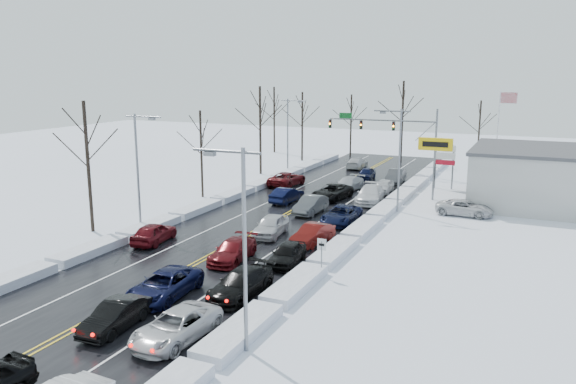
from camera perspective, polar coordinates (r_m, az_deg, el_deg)
The scene contains 44 objects.
ground at distance 44.31m, azimuth -2.82°, elevation -3.72°, with size 160.00×160.00×0.00m, color silver.
road_surface at distance 46.03m, azimuth -1.68°, elevation -3.11°, with size 14.00×84.00×0.01m, color black.
snow_bank_left at distance 49.74m, azimuth -9.59°, elevation -2.13°, with size 1.67×72.00×0.58m, color silver.
snow_bank_right at distance 43.36m, azimuth 7.41°, elevation -4.16°, with size 1.67×72.00×0.58m, color silver.
traffic_signal_mast at distance 68.17m, azimuth 10.62°, elevation 6.29°, with size 13.28×0.39×8.00m.
tires_plus_sign at distance 55.13m, azimuth 14.73°, elevation 4.29°, with size 3.20×0.34×6.00m.
used_vehicles_sign at distance 61.23m, azimuth 15.61°, elevation 3.39°, with size 2.20×0.22×4.65m.
speed_limit_sign at distance 33.63m, azimuth 3.44°, elevation -5.95°, with size 0.55×0.09×2.35m.
flagpole at distance 68.35m, azimuth 20.68°, elevation 6.12°, with size 1.87×1.20×10.00m.
streetlight_se at distance 23.83m, azimuth -4.88°, elevation -4.28°, with size 3.20×0.25×9.00m.
streetlight_ne at distance 49.69m, azimuth 11.06°, elevation 4.04°, with size 3.20×0.25×9.00m.
streetlight_sw at distance 44.39m, azimuth -14.88°, elevation 2.93°, with size 3.20×0.25×9.00m.
streetlight_nw at distance 68.23m, azimuth 0.12°, elevation 6.35°, with size 3.20×0.25×9.00m.
tree_left_b at distance 44.80m, azimuth -19.80°, elevation 4.87°, with size 4.00×4.00×10.00m.
tree_left_c at distance 55.21m, azimuth -8.85°, elevation 5.54°, with size 3.40×3.40×8.50m.
tree_left_d at distance 67.52m, azimuth -2.85°, elevation 8.00°, with size 4.20×4.20×10.50m.
tree_left_e at distance 78.25m, azimuth 1.46°, elevation 8.04°, with size 3.80×3.80×9.50m.
tree_far_a at distance 86.65m, azimuth -1.42°, elevation 8.65°, with size 4.00×4.00×10.00m.
tree_far_b at distance 83.16m, azimuth 6.44°, elevation 7.96°, with size 3.60×3.60×9.00m.
tree_far_c at distance 79.03m, azimuth 11.59°, elevation 8.60°, with size 4.40×4.40×11.00m.
tree_far_d at distance 79.03m, azimuth 18.91°, elevation 6.94°, with size 3.40×3.40×8.50m.
queued_car_1 at distance 28.76m, azimuth -17.04°, elevation -13.17°, with size 1.44×4.12×1.36m, color black.
queued_car_2 at distance 31.81m, azimuth -12.40°, elevation -10.42°, with size 2.39×5.18×1.44m, color black.
queued_car_3 at distance 37.04m, azimuth -5.62°, elevation -6.94°, with size 1.92×4.71×1.37m, color #550B0F.
queued_car_4 at distance 42.42m, azimuth -1.76°, elevation -4.43°, with size 1.83×4.54×1.55m, color silver.
queued_car_5 at distance 49.04m, azimuth 2.31°, elevation -2.18°, with size 1.61×4.62×1.52m, color #474A4C.
queued_car_6 at distance 54.59m, azimuth 4.49°, elevation -0.74°, with size 2.44×5.29×1.47m, color black.
queued_car_7 at distance 58.93m, azimuth 6.14°, elevation 0.17°, with size 1.96×4.81×1.40m, color #A9ACB1.
queued_car_8 at distance 65.30m, azimuth 7.96°, elevation 1.28°, with size 1.59×3.95×1.35m, color black.
queued_car_10 at distance 27.05m, azimuth -11.25°, elevation -14.52°, with size 2.26×4.89×1.36m, color silver.
queued_car_11 at distance 31.39m, azimuth -4.80°, elevation -10.48°, with size 2.01×4.94×1.43m, color black.
queued_car_12 at distance 36.17m, azimuth -0.11°, elevation -7.35°, with size 1.65×4.10×1.40m, color black.
queued_car_13 at distance 40.36m, azimuth 2.51°, elevation -5.30°, with size 1.50×4.30×1.42m, color #540E0B.
queued_car_14 at distance 46.01m, azimuth 5.41°, elevation -3.17°, with size 2.34×5.08×1.41m, color black.
queued_car_15 at distance 53.64m, azimuth 8.31°, elevation -1.06°, with size 2.23×5.48×1.59m, color silver.
queued_car_16 at distance 58.40m, azimuth 9.68°, elevation -0.04°, with size 1.56×3.88×1.32m, color silver.
queued_car_17 at distance 63.69m, azimuth 10.87°, elevation 0.91°, with size 1.61×4.63×1.53m, color #3F4144.
oncoming_car_0 at distance 53.14m, azimuth -0.11°, elevation -1.06°, with size 1.52×4.35×1.43m, color black.
oncoming_car_1 at distance 61.10m, azimuth -0.10°, elevation 0.66°, with size 2.49×5.39×1.50m, color #4C0A0D.
oncoming_car_2 at distance 72.82m, azimuth 6.99°, elevation 2.40°, with size 1.97×4.84×1.41m, color silver.
oncoming_car_3 at distance 41.74m, azimuth -13.42°, elevation -5.03°, with size 1.76×4.38×1.49m, color #540B11.
parked_car_0 at distance 50.64m, azimuth 17.46°, elevation -2.27°, with size 2.21×4.80×1.33m, color silver.
parked_car_1 at distance 54.12m, azimuth 21.00°, elevation -1.63°, with size 2.01×4.95×1.44m, color silver.
parked_car_2 at distance 61.87m, azimuth 19.71°, elevation 0.09°, with size 1.83×4.55×1.55m, color black.
Camera 1 is at (19.52, -37.94, 11.95)m, focal length 35.00 mm.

